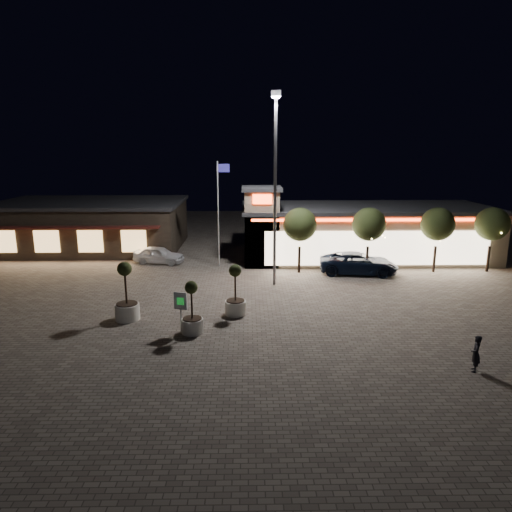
{
  "coord_description": "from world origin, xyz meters",
  "views": [
    {
      "loc": [
        0.24,
        -21.4,
        8.91
      ],
      "look_at": [
        0.74,
        6.0,
        2.44
      ],
      "focal_mm": 32.0,
      "sensor_mm": 36.0,
      "label": 1
    }
  ],
  "objects_px": {
    "white_sedan": "(159,255)",
    "valet_sign": "(181,304)",
    "planter_left": "(127,302)",
    "planter_mid": "(192,317)",
    "pedestrian": "(476,354)",
    "pickup_truck": "(359,263)"
  },
  "relations": [
    {
      "from": "valet_sign",
      "to": "planter_left",
      "type": "bearing_deg",
      "value": 151.0
    },
    {
      "from": "pickup_truck",
      "to": "valet_sign",
      "type": "bearing_deg",
      "value": 141.6
    },
    {
      "from": "white_sedan",
      "to": "planter_left",
      "type": "xyz_separation_m",
      "value": [
        0.65,
        -12.3,
        0.3
      ]
    },
    {
      "from": "planter_mid",
      "to": "valet_sign",
      "type": "relative_size",
      "value": 1.3
    },
    {
      "from": "planter_left",
      "to": "pickup_truck",
      "type": "bearing_deg",
      "value": 31.66
    },
    {
      "from": "pickup_truck",
      "to": "white_sedan",
      "type": "distance_m",
      "value": 15.52
    },
    {
      "from": "pickup_truck",
      "to": "planter_mid",
      "type": "height_order",
      "value": "planter_mid"
    },
    {
      "from": "planter_mid",
      "to": "valet_sign",
      "type": "bearing_deg",
      "value": 165.85
    },
    {
      "from": "pickup_truck",
      "to": "planter_left",
      "type": "distance_m",
      "value": 17.04
    },
    {
      "from": "pedestrian",
      "to": "planter_left",
      "type": "distance_m",
      "value": 16.86
    },
    {
      "from": "planter_mid",
      "to": "pedestrian",
      "type": "bearing_deg",
      "value": -19.41
    },
    {
      "from": "pedestrian",
      "to": "planter_left",
      "type": "bearing_deg",
      "value": -89.7
    },
    {
      "from": "pedestrian",
      "to": "planter_left",
      "type": "relative_size",
      "value": 0.49
    },
    {
      "from": "white_sedan",
      "to": "valet_sign",
      "type": "height_order",
      "value": "valet_sign"
    },
    {
      "from": "valet_sign",
      "to": "white_sedan",
      "type": "bearing_deg",
      "value": 105.02
    },
    {
      "from": "white_sedan",
      "to": "planter_mid",
      "type": "xyz_separation_m",
      "value": [
        4.33,
        -14.17,
        0.14
      ]
    },
    {
      "from": "pickup_truck",
      "to": "planter_mid",
      "type": "xyz_separation_m",
      "value": [
        -10.82,
        -10.81,
        0.04
      ]
    },
    {
      "from": "pickup_truck",
      "to": "pedestrian",
      "type": "relative_size",
      "value": 3.63
    },
    {
      "from": "pickup_truck",
      "to": "planter_left",
      "type": "relative_size",
      "value": 1.77
    },
    {
      "from": "planter_mid",
      "to": "planter_left",
      "type": "bearing_deg",
      "value": 153.08
    },
    {
      "from": "planter_left",
      "to": "planter_mid",
      "type": "relative_size",
      "value": 1.19
    },
    {
      "from": "pedestrian",
      "to": "planter_mid",
      "type": "bearing_deg",
      "value": -87.87
    }
  ]
}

